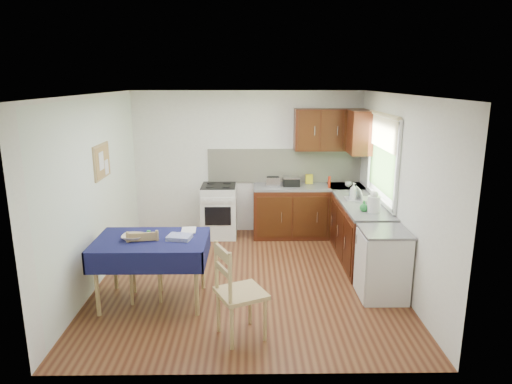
{
  "coord_description": "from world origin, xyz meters",
  "views": [
    {
      "loc": [
        0.05,
        -5.83,
        2.69
      ],
      "look_at": [
        0.12,
        0.18,
        1.19
      ],
      "focal_mm": 32.0,
      "sensor_mm": 36.0,
      "label": 1
    }
  ],
  "objects_px": {
    "chair_near": "(236,289)",
    "kettle": "(374,203)",
    "toaster": "(273,182)",
    "dish_rack": "(359,198)",
    "dining_table": "(152,247)",
    "chair_far": "(145,262)",
    "sandwich_press": "(291,181)"
  },
  "relations": [
    {
      "from": "dining_table",
      "to": "chair_near",
      "type": "distance_m",
      "value": 1.35
    },
    {
      "from": "chair_far",
      "to": "toaster",
      "type": "height_order",
      "value": "toaster"
    },
    {
      "from": "dining_table",
      "to": "toaster",
      "type": "bearing_deg",
      "value": 36.1
    },
    {
      "from": "chair_near",
      "to": "dish_rack",
      "type": "xyz_separation_m",
      "value": [
        1.8,
        2.31,
        0.37
      ]
    },
    {
      "from": "chair_near",
      "to": "sandwich_press",
      "type": "distance_m",
      "value": 3.4
    },
    {
      "from": "dining_table",
      "to": "sandwich_press",
      "type": "distance_m",
      "value": 3.1
    },
    {
      "from": "toaster",
      "to": "dish_rack",
      "type": "distance_m",
      "value": 1.55
    },
    {
      "from": "toaster",
      "to": "kettle",
      "type": "distance_m",
      "value": 2.03
    },
    {
      "from": "toaster",
      "to": "dish_rack",
      "type": "relative_size",
      "value": 0.59
    },
    {
      "from": "dining_table",
      "to": "kettle",
      "type": "bearing_deg",
      "value": -4.24
    },
    {
      "from": "chair_far",
      "to": "kettle",
      "type": "xyz_separation_m",
      "value": [
        3.0,
        0.78,
        0.53
      ]
    },
    {
      "from": "dining_table",
      "to": "toaster",
      "type": "relative_size",
      "value": 5.63
    },
    {
      "from": "chair_near",
      "to": "chair_far",
      "type": "bearing_deg",
      "value": 27.73
    },
    {
      "from": "chair_near",
      "to": "kettle",
      "type": "distance_m",
      "value": 2.53
    },
    {
      "from": "dining_table",
      "to": "chair_near",
      "type": "height_order",
      "value": "chair_near"
    },
    {
      "from": "chair_far",
      "to": "sandwich_press",
      "type": "relative_size",
      "value": 3.34
    },
    {
      "from": "toaster",
      "to": "kettle",
      "type": "relative_size",
      "value": 0.8
    },
    {
      "from": "kettle",
      "to": "chair_far",
      "type": "bearing_deg",
      "value": -165.39
    },
    {
      "from": "dining_table",
      "to": "chair_far",
      "type": "distance_m",
      "value": 0.24
    },
    {
      "from": "kettle",
      "to": "dining_table",
      "type": "bearing_deg",
      "value": -164.06
    },
    {
      "from": "chair_near",
      "to": "toaster",
      "type": "distance_m",
      "value": 3.28
    },
    {
      "from": "dish_rack",
      "to": "kettle",
      "type": "bearing_deg",
      "value": -80.54
    },
    {
      "from": "chair_near",
      "to": "dish_rack",
      "type": "distance_m",
      "value": 2.95
    },
    {
      "from": "dining_table",
      "to": "dish_rack",
      "type": "distance_m",
      "value": 3.22
    },
    {
      "from": "toaster",
      "to": "dish_rack",
      "type": "bearing_deg",
      "value": -26.45
    },
    {
      "from": "chair_near",
      "to": "kettle",
      "type": "xyz_separation_m",
      "value": [
        1.85,
        1.66,
        0.48
      ]
    },
    {
      "from": "toaster",
      "to": "kettle",
      "type": "xyz_separation_m",
      "value": [
        1.32,
        -1.54,
        0.05
      ]
    },
    {
      "from": "chair_near",
      "to": "sandwich_press",
      "type": "height_order",
      "value": "sandwich_press"
    },
    {
      "from": "toaster",
      "to": "chair_near",
      "type": "bearing_deg",
      "value": -90.75
    },
    {
      "from": "toaster",
      "to": "dish_rack",
      "type": "xyz_separation_m",
      "value": [
        1.27,
        -0.89,
        -0.06
      ]
    },
    {
      "from": "chair_near",
      "to": "dish_rack",
      "type": "height_order",
      "value": "dish_rack"
    },
    {
      "from": "chair_far",
      "to": "toaster",
      "type": "bearing_deg",
      "value": -134.45
    }
  ]
}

